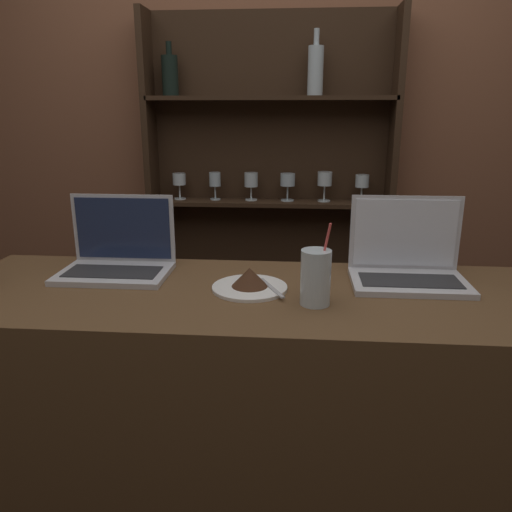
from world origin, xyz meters
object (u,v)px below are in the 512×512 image
(cake_plate, at_px, (251,282))
(water_glass, at_px, (316,277))
(laptop_far, at_px, (407,263))
(laptop_near, at_px, (118,256))

(cake_plate, height_order, water_glass, water_glass)
(water_glass, bearing_deg, cake_plate, 151.40)
(laptop_far, bearing_deg, water_glass, -143.11)
(laptop_near, relative_size, laptop_far, 1.00)
(water_glass, bearing_deg, laptop_far, 36.89)
(laptop_far, distance_m, water_glass, 0.36)
(cake_plate, bearing_deg, laptop_far, 13.83)
(cake_plate, bearing_deg, water_glass, -28.60)
(laptop_far, xyz_separation_m, cake_plate, (-0.48, -0.12, -0.03))
(laptop_far, height_order, water_glass, laptop_far)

